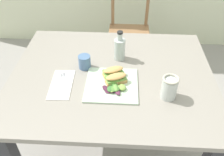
% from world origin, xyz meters
% --- Properties ---
extents(dining_table, '(1.18, 0.96, 0.74)m').
position_xyz_m(dining_table, '(-0.04, 0.16, 0.62)').
color(dining_table, gray).
rests_on(dining_table, ground).
extents(chair_wooden_far, '(0.40, 0.40, 0.87)m').
position_xyz_m(chair_wooden_far, '(0.07, 1.18, 0.45)').
color(chair_wooden_far, '#8E6642').
rests_on(chair_wooden_far, ground).
extents(plate_lunch, '(0.29, 0.29, 0.01)m').
position_xyz_m(plate_lunch, '(-0.04, 0.06, 0.74)').
color(plate_lunch, beige).
rests_on(plate_lunch, dining_table).
extents(sandwich_half_front, '(0.13, 0.10, 0.06)m').
position_xyz_m(sandwich_half_front, '(-0.01, 0.07, 0.78)').
color(sandwich_half_front, tan).
rests_on(sandwich_half_front, plate_lunch).
extents(sandwich_half_back, '(0.13, 0.10, 0.06)m').
position_xyz_m(sandwich_half_back, '(-0.03, 0.13, 0.78)').
color(sandwich_half_back, tan).
rests_on(sandwich_half_back, plate_lunch).
extents(salad_mixed_greens, '(0.14, 0.09, 0.03)m').
position_xyz_m(salad_mixed_greens, '(-0.02, 0.01, 0.76)').
color(salad_mixed_greens, '#602D47').
rests_on(salad_mixed_greens, plate_lunch).
extents(napkin_folded, '(0.13, 0.25, 0.00)m').
position_xyz_m(napkin_folded, '(-0.31, 0.05, 0.74)').
color(napkin_folded, silver).
rests_on(napkin_folded, dining_table).
extents(fork_on_napkin, '(0.04, 0.19, 0.00)m').
position_xyz_m(fork_on_napkin, '(-0.31, 0.06, 0.75)').
color(fork_on_napkin, silver).
rests_on(fork_on_napkin, napkin_folded).
extents(bottle_cold_brew, '(0.07, 0.07, 0.19)m').
position_xyz_m(bottle_cold_brew, '(-0.00, 0.32, 0.81)').
color(bottle_cold_brew, '#472819').
rests_on(bottle_cold_brew, dining_table).
extents(mason_jar_iced_tea, '(0.08, 0.08, 0.13)m').
position_xyz_m(mason_jar_iced_tea, '(0.26, -0.02, 0.80)').
color(mason_jar_iced_tea, gold).
rests_on(mason_jar_iced_tea, dining_table).
extents(cup_extra_side, '(0.07, 0.07, 0.08)m').
position_xyz_m(cup_extra_side, '(-0.20, 0.21, 0.78)').
color(cup_extra_side, '#4C6B93').
rests_on(cup_extra_side, dining_table).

